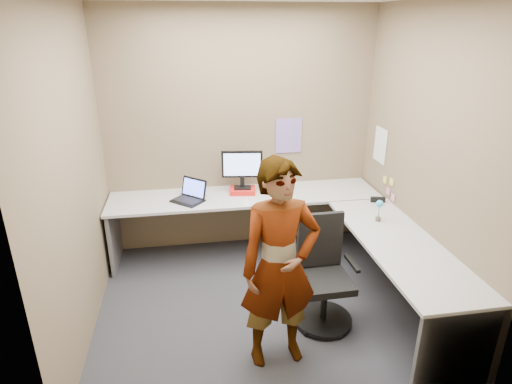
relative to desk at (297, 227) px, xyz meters
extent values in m
plane|color=#2A2A2F|center=(-0.44, -0.39, -0.59)|extent=(3.00, 3.00, 0.00)
plane|color=brown|center=(-0.44, 0.91, 0.76)|extent=(3.00, 0.00, 3.00)
plane|color=brown|center=(1.06, -0.39, 0.76)|extent=(0.00, 2.70, 2.70)
plane|color=brown|center=(-1.94, -0.39, 0.76)|extent=(0.00, 2.70, 2.70)
cube|color=silver|center=(-0.44, 0.59, 0.13)|extent=(2.96, 0.65, 0.03)
cube|color=silver|center=(0.74, -0.71, 0.13)|extent=(0.65, 1.91, 0.03)
cube|color=#59595B|center=(-1.88, 0.59, -0.24)|extent=(0.04, 0.60, 0.70)
cube|color=#59595B|center=(1.00, 0.59, -0.24)|extent=(0.04, 0.60, 0.70)
cube|color=#59595B|center=(0.74, -1.63, -0.24)|extent=(0.60, 0.04, 0.70)
cube|color=red|center=(-0.46, 0.66, 0.17)|extent=(0.30, 0.24, 0.06)
cube|color=black|center=(-0.46, 0.66, 0.20)|extent=(0.20, 0.15, 0.01)
cube|color=black|center=(-0.46, 0.68, 0.27)|extent=(0.05, 0.04, 0.11)
cube|color=black|center=(-0.46, 0.68, 0.47)|extent=(0.45, 0.09, 0.30)
cube|color=#84A4E4|center=(-0.46, 0.66, 0.47)|extent=(0.40, 0.06, 0.25)
cube|color=black|center=(-1.07, 0.50, 0.15)|extent=(0.39, 0.38, 0.02)
cube|color=black|center=(-0.99, 0.59, 0.26)|extent=(0.28, 0.26, 0.21)
cube|color=#4F6AFD|center=(-0.99, 0.59, 0.26)|extent=(0.24, 0.22, 0.17)
cube|color=#B7B7BC|center=(-0.94, 0.64, 0.16)|extent=(0.12, 0.08, 0.04)
sphere|color=#AC0B0F|center=(-0.94, 0.63, 0.19)|extent=(0.04, 0.04, 0.04)
cone|color=white|center=(-0.46, 0.36, 0.17)|extent=(0.10, 0.10, 0.06)
cube|color=black|center=(0.92, 0.16, 0.17)|extent=(0.16, 0.07, 0.05)
cylinder|color=brown|center=(0.73, -0.27, 0.16)|extent=(0.05, 0.05, 0.04)
cylinder|color=#338C3F|center=(0.73, -0.27, 0.25)|extent=(0.01, 0.01, 0.14)
sphere|color=#3DBED8|center=(0.73, -0.27, 0.32)|extent=(0.07, 0.07, 0.07)
cube|color=#846BB7|center=(0.11, 0.90, 0.71)|extent=(0.30, 0.01, 0.40)
cube|color=white|center=(1.05, 0.51, 0.66)|extent=(0.01, 0.28, 0.38)
cube|color=#F2E059|center=(1.05, 0.16, 0.36)|extent=(0.01, 0.07, 0.07)
cube|color=pink|center=(1.05, 0.21, 0.23)|extent=(0.01, 0.07, 0.07)
cube|color=pink|center=(1.05, 0.09, 0.21)|extent=(0.01, 0.07, 0.07)
cube|color=#F2E059|center=(1.05, 0.31, 0.33)|extent=(0.01, 0.07, 0.07)
cylinder|color=black|center=(0.07, -0.75, -0.55)|extent=(0.51, 0.51, 0.04)
cylinder|color=black|center=(0.07, -0.75, -0.35)|extent=(0.05, 0.05, 0.37)
cube|color=black|center=(0.07, -0.75, -0.16)|extent=(0.43, 0.43, 0.06)
cube|color=black|center=(0.06, -0.55, 0.14)|extent=(0.40, 0.05, 0.50)
cube|color=black|center=(-0.16, -0.76, 0.00)|extent=(0.04, 0.28, 0.03)
cube|color=black|center=(0.30, -0.75, 0.00)|extent=(0.04, 0.28, 0.03)
imported|color=#999399|center=(-0.41, -1.08, 0.24)|extent=(0.64, 0.46, 1.66)
camera|label=1|loc=(-1.03, -3.74, 1.92)|focal=30.00mm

